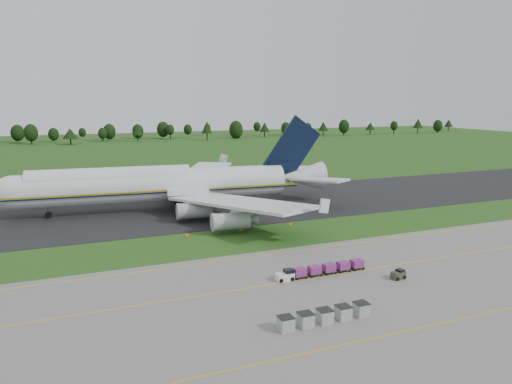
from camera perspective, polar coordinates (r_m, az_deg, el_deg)
name	(u,v)px	position (r m, az deg, el deg)	size (l,w,h in m)	color
ground	(252,238)	(89.25, -0.45, -5.31)	(600.00, 600.00, 0.00)	#234B16
apron	(364,312)	(61.05, 12.22, -13.21)	(300.00, 52.00, 0.06)	slate
taxiway	(205,207)	(114.85, -5.81, -1.76)	(300.00, 40.00, 0.08)	black
apron_markings	(332,290)	(66.41, 8.68, -11.05)	(300.00, 30.20, 0.01)	#E1A40D
tree_line	(102,132)	(300.55, -17.17, 6.56)	(530.20, 22.19, 11.52)	black
aircraft	(164,184)	(111.88, -10.51, 0.87)	(74.14, 71.78, 20.77)	silver
baggage_train	(320,270)	(71.43, 7.31, -8.80)	(13.81, 1.47, 1.41)	white
utility_cart	(398,275)	(72.17, 15.93, -9.14)	(2.02, 1.39, 1.03)	#353A28
uld_row	(325,316)	(57.13, 7.87, -13.87)	(11.19, 1.59, 1.57)	#979797
edge_markers	(241,230)	(93.99, -1.74, -4.33)	(21.37, 0.30, 0.60)	orange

